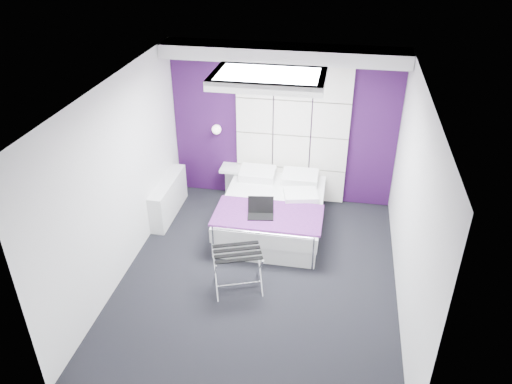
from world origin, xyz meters
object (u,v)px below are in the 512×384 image
(wall_lamp, at_px, (217,128))
(luggage_rack, at_px, (238,270))
(nightstand, at_px, (235,168))
(laptop, at_px, (261,211))
(bed, at_px, (273,212))
(radiator, at_px, (169,198))

(wall_lamp, relative_size, luggage_rack, 0.25)
(nightstand, relative_size, laptop, 1.23)
(wall_lamp, height_order, nightstand, wall_lamp)
(bed, bearing_deg, luggage_rack, -98.77)
(wall_lamp, height_order, luggage_rack, wall_lamp)
(bed, bearing_deg, nightstand, 133.37)
(radiator, height_order, bed, bed)
(wall_lamp, bearing_deg, luggage_rack, -70.53)
(wall_lamp, bearing_deg, laptop, -54.24)
(nightstand, xyz_separation_m, laptop, (0.67, -1.28, 0.04))
(radiator, bearing_deg, nightstand, 38.03)
(luggage_rack, xyz_separation_m, laptop, (0.13, 1.00, 0.29))
(nightstand, bearing_deg, radiator, -141.97)
(radiator, xyz_separation_m, luggage_rack, (1.46, -1.56, -0.01))
(radiator, relative_size, bed, 0.65)
(wall_lamp, height_order, bed, wall_lamp)
(wall_lamp, distance_m, laptop, 1.75)
(bed, distance_m, luggage_rack, 1.49)
(bed, bearing_deg, laptop, -101.71)
(bed, xyz_separation_m, luggage_rack, (-0.23, -1.47, 0.02))
(wall_lamp, distance_m, radiator, 1.35)
(wall_lamp, bearing_deg, radiator, -130.10)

